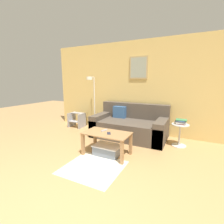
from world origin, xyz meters
The scene contains 11 objects.
wall_back centered at (0.00, 3.61, 1.28)m, with size 5.60×0.09×2.55m.
area_rug centered at (-0.10, 1.33, 0.00)m, with size 0.98×0.93×0.01m, color beige.
couch centered at (-0.09, 3.10, 0.29)m, with size 1.89×0.99×0.86m.
coffee_table centered at (-0.13, 1.89, 0.37)m, with size 0.93×0.53×0.46m.
storage_bin centered at (-0.12, 1.88, 0.10)m, with size 0.54×0.36×0.21m.
floor_lamp centered at (-1.38, 3.28, 1.03)m, with size 0.24×0.45×1.59m.
side_table centered at (1.15, 3.02, 0.31)m, with size 0.38×0.38×0.52m.
book_stack centered at (1.15, 3.03, 0.57)m, with size 0.26×0.18×0.11m.
remote_control centered at (-0.23, 1.97, 0.47)m, with size 0.04×0.15×0.02m, color #99999E.
cell_phone centered at (-0.07, 1.86, 0.47)m, with size 0.07×0.14×0.01m, color #1E2338.
step_stool centered at (-1.94, 3.21, 0.25)m, with size 0.45×0.38×0.46m.
Camera 1 is at (1.34, -0.82, 1.48)m, focal length 26.00 mm.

